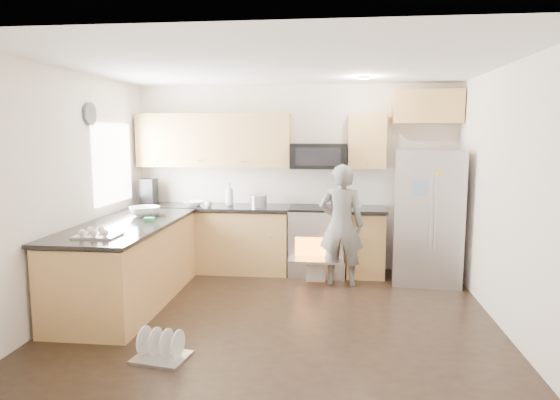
# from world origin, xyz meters

# --- Properties ---
(ground) EXTENTS (4.50, 4.50, 0.00)m
(ground) POSITION_xyz_m (0.00, 0.00, 0.00)
(ground) COLOR black
(ground) RESTS_ON ground
(room_shell) EXTENTS (4.54, 4.04, 2.62)m
(room_shell) POSITION_xyz_m (-0.04, 0.02, 1.67)
(room_shell) COLOR white
(room_shell) RESTS_ON ground
(back_cabinet_run) EXTENTS (4.45, 0.64, 2.50)m
(back_cabinet_run) POSITION_xyz_m (-0.59, 1.75, 0.96)
(back_cabinet_run) COLOR tan
(back_cabinet_run) RESTS_ON ground
(peninsula) EXTENTS (0.96, 2.36, 1.04)m
(peninsula) POSITION_xyz_m (-1.75, 0.25, 0.46)
(peninsula) COLOR tan
(peninsula) RESTS_ON ground
(stove_range) EXTENTS (0.76, 0.97, 1.79)m
(stove_range) POSITION_xyz_m (0.35, 1.69, 0.68)
(stove_range) COLOR #B7B7BC
(stove_range) RESTS_ON ground
(refrigerator) EXTENTS (0.90, 0.73, 1.72)m
(refrigerator) POSITION_xyz_m (1.77, 1.45, 0.86)
(refrigerator) COLOR #B7B7BC
(refrigerator) RESTS_ON ground
(person) EXTENTS (0.58, 0.40, 1.55)m
(person) POSITION_xyz_m (0.67, 1.20, 0.77)
(person) COLOR slate
(person) RESTS_ON ground
(dish_rack) EXTENTS (0.50, 0.42, 0.28)m
(dish_rack) POSITION_xyz_m (-0.88, -1.12, 0.07)
(dish_rack) COLOR #B7B7BC
(dish_rack) RESTS_ON ground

